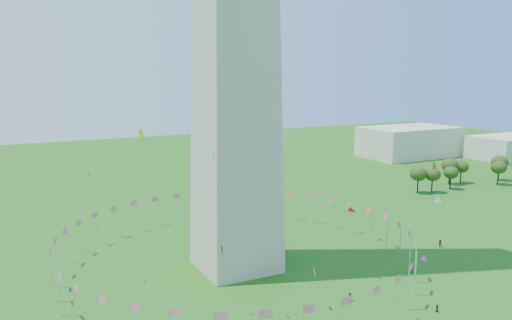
{
  "coord_description": "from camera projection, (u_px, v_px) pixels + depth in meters",
  "views": [
    {
      "loc": [
        -46.54,
        -50.58,
        44.75
      ],
      "look_at": [
        -2.51,
        35.0,
        27.94
      ],
      "focal_mm": 35.0,
      "sensor_mm": 36.0,
      "label": 1
    }
  ],
  "objects": [
    {
      "name": "gov_building_east_b",
      "position": [
        507.0,
        148.0,
        262.69
      ],
      "size": [
        35.0,
        25.0,
        12.0
      ],
      "primitive_type": "cube",
      "color": "beige",
      "rests_on": "ground"
    },
    {
      "name": "flag_ring",
      "position": [
        236.0,
        248.0,
        116.0
      ],
      "size": [
        80.24,
        80.24,
        9.0
      ],
      "color": "silver",
      "rests_on": "ground"
    },
    {
      "name": "gov_building_east_a",
      "position": [
        409.0,
        142.0,
        270.6
      ],
      "size": [
        50.0,
        30.0,
        16.0
      ],
      "primitive_type": "cube",
      "color": "beige",
      "rests_on": "ground"
    },
    {
      "name": "tree_line_east",
      "position": [
        460.0,
        174.0,
        198.82
      ],
      "size": [
        53.75,
        15.89,
        10.57
      ],
      "color": "#35531B",
      "rests_on": "ground"
    },
    {
      "name": "kites_aloft",
      "position": [
        368.0,
        197.0,
        95.09
      ],
      "size": [
        99.99,
        70.28,
        38.47
      ],
      "color": "white",
      "rests_on": "ground"
    }
  ]
}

